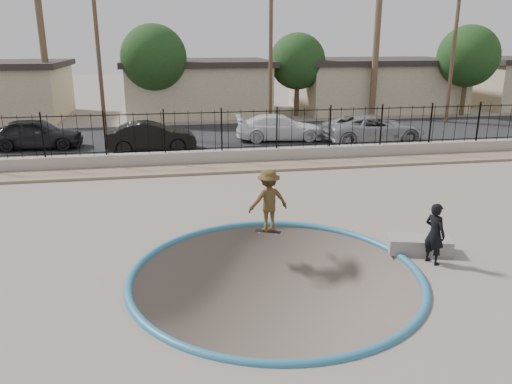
{
  "coord_description": "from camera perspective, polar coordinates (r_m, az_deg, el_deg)",
  "views": [
    {
      "loc": [
        -2.36,
        -11.49,
        5.38
      ],
      "look_at": [
        0.06,
        2.0,
        1.16
      ],
      "focal_mm": 35.0,
      "sensor_mm": 36.0,
      "label": 1
    }
  ],
  "objects": [
    {
      "name": "house_east",
      "position": [
        41.5,
        13.39,
        11.95
      ],
      "size": [
        12.6,
        8.6,
        3.9
      ],
      "color": "tan",
      "rests_on": "ground"
    },
    {
      "name": "street_tree_mid",
      "position": [
        36.74,
        4.77,
        14.65
      ],
      "size": [
        3.96,
        3.96,
        5.83
      ],
      "color": "#473323",
      "rests_on": "ground"
    },
    {
      "name": "street_tree_left",
      "position": [
        34.52,
        -11.6,
        14.8
      ],
      "size": [
        4.32,
        4.32,
        6.36
      ],
      "color": "#473323",
      "rests_on": "ground"
    },
    {
      "name": "rock_strip",
      "position": [
        21.49,
        -3.54,
        2.73
      ],
      "size": [
        42.0,
        1.6,
        0.11
      ],
      "primitive_type": "cube",
      "color": "#9E8367",
      "rests_on": "ground"
    },
    {
      "name": "car_c",
      "position": [
        27.57,
        2.72,
        7.38
      ],
      "size": [
        4.91,
        2.32,
        1.39
      ],
      "primitive_type": "imported",
      "rotation": [
        0.0,
        0.0,
        1.49
      ],
      "color": "white",
      "rests_on": "street"
    },
    {
      "name": "retaining_wall",
      "position": [
        22.5,
        -3.89,
        4.02
      ],
      "size": [
        42.0,
        0.45,
        0.6
      ],
      "primitive_type": "cube",
      "color": "gray",
      "rests_on": "ground"
    },
    {
      "name": "utility_pole_mid",
      "position": [
        31.15,
        1.69,
        16.32
      ],
      "size": [
        1.7,
        0.24,
        9.5
      ],
      "color": "#473323",
      "rests_on": "ground"
    },
    {
      "name": "house_center",
      "position": [
        38.22,
        -6.72,
        11.88
      ],
      "size": [
        10.6,
        8.6,
        3.9
      ],
      "color": "tan",
      "rests_on": "ground"
    },
    {
      "name": "car_d",
      "position": [
        27.53,
        13.27,
        7.05
      ],
      "size": [
        5.49,
        2.69,
        1.5
      ],
      "primitive_type": "imported",
      "rotation": [
        0.0,
        0.0,
        1.61
      ],
      "color": "#93969B",
      "rests_on": "street"
    },
    {
      "name": "car_a",
      "position": [
        27.67,
        -23.84,
        6.14
      ],
      "size": [
        4.59,
        2.01,
        1.54
      ],
      "primitive_type": "imported",
      "rotation": [
        0.0,
        0.0,
        1.53
      ],
      "color": "black",
      "rests_on": "street"
    },
    {
      "name": "ground",
      "position": [
        24.48,
        -4.27,
        1.71
      ],
      "size": [
        120.0,
        120.0,
        2.2
      ],
      "primitive_type": "cube",
      "color": "slate",
      "rests_on": "ground"
    },
    {
      "name": "skateboard",
      "position": [
        14.46,
        1.41,
        -4.52
      ],
      "size": [
        0.75,
        0.47,
        0.06
      ],
      "rotation": [
        0.0,
        0.0,
        -0.43
      ],
      "color": "black",
      "rests_on": "ground"
    },
    {
      "name": "utility_pole_left",
      "position": [
        30.72,
        -17.59,
        15.08
      ],
      "size": [
        1.7,
        0.24,
        9.0
      ],
      "color": "#473323",
      "rests_on": "ground"
    },
    {
      "name": "skater",
      "position": [
        14.17,
        1.43,
        -1.34
      ],
      "size": [
        1.25,
        0.85,
        1.8
      ],
      "primitive_type": "imported",
      "rotation": [
        0.0,
        0.0,
        3.31
      ],
      "color": "brown",
      "rests_on": "ground"
    },
    {
      "name": "street",
      "position": [
        29.09,
        -5.36,
        6.41
      ],
      "size": [
        90.0,
        8.0,
        0.04
      ],
      "primitive_type": "cube",
      "color": "black",
      "rests_on": "ground"
    },
    {
      "name": "palm_right",
      "position": [
        36.49,
        13.86,
        19.71
      ],
      "size": [
        2.3,
        2.3,
        10.3
      ],
      "color": "brown",
      "rests_on": "ground"
    },
    {
      "name": "fence",
      "position": [
        22.26,
        -3.95,
        7.03
      ],
      "size": [
        40.0,
        0.04,
        1.8
      ],
      "color": "black",
      "rests_on": "retaining_wall"
    },
    {
      "name": "concrete_ledge",
      "position": [
        13.86,
        18.12,
        -5.74
      ],
      "size": [
        1.73,
        1.11,
        0.4
      ],
      "primitive_type": "cube",
      "rotation": [
        0.0,
        0.0,
        -0.28
      ],
      "color": "gray",
      "rests_on": "ground"
    },
    {
      "name": "palm_mid",
      "position": [
        36.33,
        -23.48,
        17.84
      ],
      "size": [
        2.3,
        2.3,
        9.3
      ],
      "color": "brown",
      "rests_on": "ground"
    },
    {
      "name": "street_tree_right",
      "position": [
        39.74,
        23.09,
        14.08
      ],
      "size": [
        4.32,
        4.32,
        6.36
      ],
      "color": "#473323",
      "rests_on": "ground"
    },
    {
      "name": "coping_ring",
      "position": [
        12.02,
        2.27,
        -9.48
      ],
      "size": [
        7.04,
        7.04,
        0.2
      ],
      "primitive_type": "torus",
      "color": "teal",
      "rests_on": "ground"
    },
    {
      "name": "bowl_pit",
      "position": [
        12.02,
        2.27,
        -9.48
      ],
      "size": [
        6.84,
        6.84,
        1.8
      ],
      "primitive_type": null,
      "color": "#4E413C",
      "rests_on": "ground"
    },
    {
      "name": "car_b",
      "position": [
        25.33,
        -11.9,
        6.22
      ],
      "size": [
        4.42,
        1.7,
        1.43
      ],
      "primitive_type": "imported",
      "rotation": [
        0.0,
        0.0,
        1.61
      ],
      "color": "black",
      "rests_on": "street"
    },
    {
      "name": "utility_pole_right",
      "position": [
        35.6,
        21.65,
        14.87
      ],
      "size": [
        1.7,
        0.24,
        9.0
      ],
      "color": "#473323",
      "rests_on": "ground"
    },
    {
      "name": "videographer",
      "position": [
        13.09,
        19.74,
        -4.49
      ],
      "size": [
        0.56,
        0.67,
        1.57
      ],
      "primitive_type": "imported",
      "rotation": [
        0.0,
        0.0,
        1.96
      ],
      "color": "black",
      "rests_on": "ground"
    }
  ]
}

